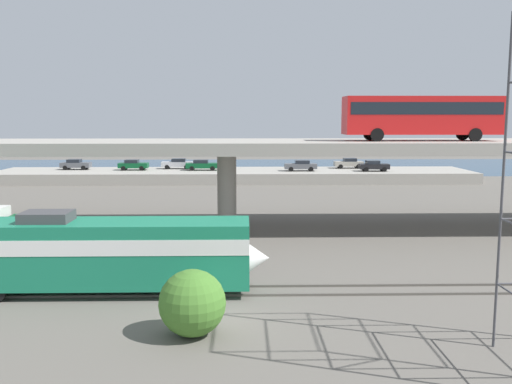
{
  "coord_description": "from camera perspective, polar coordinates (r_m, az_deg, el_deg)",
  "views": [
    {
      "loc": [
        1.31,
        -23.35,
        8.78
      ],
      "look_at": [
        2.36,
        22.5,
        2.68
      ],
      "focal_mm": 38.89,
      "sensor_mm": 36.0,
      "label": 1
    }
  ],
  "objects": [
    {
      "name": "pier_parking_lot",
      "position": [
        78.78,
        -2.25,
        1.72
      ],
      "size": [
        66.61,
        11.38,
        1.48
      ],
      "primitive_type": "cube",
      "color": "#9E998E",
      "rests_on": "ground_plane"
    },
    {
      "name": "ground_plane",
      "position": [
        24.98,
        -4.35,
        -13.01
      ],
      "size": [
        260.0,
        260.0,
        0.0
      ],
      "primitive_type": "plane",
      "color": "#605B54"
    },
    {
      "name": "parked_car_4",
      "position": [
        77.78,
        4.63,
        2.74
      ],
      "size": [
        4.48,
        1.87,
        1.5
      ],
      "rotation": [
        0.0,
        0.0,
        3.14
      ],
      "color": "#515459",
      "rests_on": "pier_parking_lot"
    },
    {
      "name": "highway_overpass",
      "position": [
        43.44,
        -3.05,
        4.48
      ],
      "size": [
        96.0,
        10.02,
        7.05
      ],
      "color": "#9E998E",
      "rests_on": "ground_plane"
    },
    {
      "name": "parked_car_5",
      "position": [
        80.72,
        -12.52,
        2.76
      ],
      "size": [
        4.14,
        1.88,
        1.5
      ],
      "color": "#0C4C26",
      "rests_on": "pier_parking_lot"
    },
    {
      "name": "shrub_right",
      "position": [
        22.98,
        -6.57,
        -11.28
      ],
      "size": [
        2.74,
        2.74,
        2.74
      ],
      "primitive_type": "sphere",
      "color": "#44792B",
      "rests_on": "ground_plane"
    },
    {
      "name": "parked_car_6",
      "position": [
        81.69,
        -8.07,
        2.92
      ],
      "size": [
        4.52,
        1.85,
        1.5
      ],
      "rotation": [
        0.0,
        0.0,
        3.14
      ],
      "color": "#B7B7BC",
      "rests_on": "pier_parking_lot"
    },
    {
      "name": "rail_strip_near",
      "position": [
        28.03,
        -3.99,
        -10.56
      ],
      "size": [
        110.0,
        0.12,
        0.12
      ],
      "primitive_type": "cube",
      "color": "#59544C",
      "rests_on": "ground_plane"
    },
    {
      "name": "transit_bus_on_overpass",
      "position": [
        44.92,
        16.68,
        7.69
      ],
      "size": [
        12.0,
        2.68,
        3.4
      ],
      "rotation": [
        0.0,
        0.0,
        3.14
      ],
      "color": "red",
      "rests_on": "highway_overpass"
    },
    {
      "name": "parked_car_3",
      "position": [
        78.87,
        12.02,
        2.66
      ],
      "size": [
        4.09,
        1.85,
        1.5
      ],
      "color": "black",
      "rests_on": "pier_parking_lot"
    },
    {
      "name": "parked_car_0",
      "position": [
        83.73,
        -18.07,
        2.73
      ],
      "size": [
        4.16,
        1.91,
        1.5
      ],
      "color": "#515459",
      "rests_on": "pier_parking_lot"
    },
    {
      "name": "harbor_water",
      "position": [
        101.74,
        -2.04,
        2.62
      ],
      "size": [
        140.0,
        36.0,
        0.01
      ],
      "primitive_type": "cube",
      "color": "navy",
      "rests_on": "ground_plane"
    },
    {
      "name": "parked_car_1",
      "position": [
        78.96,
        -5.55,
        2.8
      ],
      "size": [
        4.66,
        1.91,
        1.5
      ],
      "color": "#0C4C26",
      "rests_on": "pier_parking_lot"
    },
    {
      "name": "parked_car_2",
      "position": [
        82.93,
        9.51,
        2.96
      ],
      "size": [
        4.17,
        1.99,
        1.5
      ],
      "rotation": [
        0.0,
        0.0,
        3.14
      ],
      "color": "#9E998C",
      "rests_on": "pier_parking_lot"
    },
    {
      "name": "rail_strip_far",
      "position": [
        29.45,
        -3.86,
        -9.66
      ],
      "size": [
        110.0,
        0.12,
        0.12
      ],
      "primitive_type": "cube",
      "color": "#59544C",
      "rests_on": "ground_plane"
    },
    {
      "name": "train_locomotive",
      "position": [
        28.87,
        -14.32,
        -5.85
      ],
      "size": [
        16.03,
        3.04,
        4.18
      ],
      "color": "#197A56",
      "rests_on": "ground_plane"
    }
  ]
}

